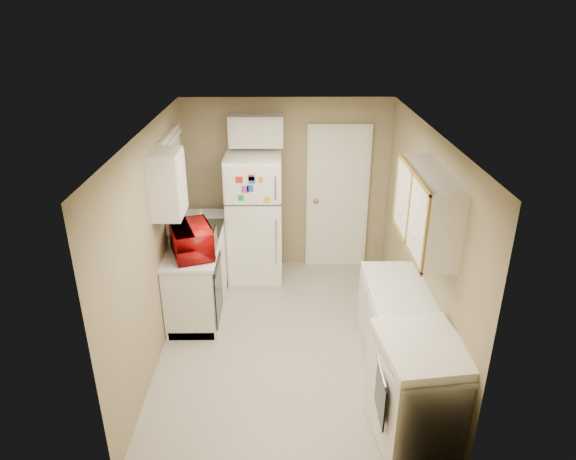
{
  "coord_description": "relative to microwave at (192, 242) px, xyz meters",
  "views": [
    {
      "loc": [
        -0.06,
        -4.81,
        3.51
      ],
      "look_at": [
        0.0,
        0.5,
        1.15
      ],
      "focal_mm": 32.0,
      "sensor_mm": 36.0,
      "label": 1
    }
  ],
  "objects": [
    {
      "name": "right_counter",
      "position": [
        2.18,
        -1.21,
        -0.6
      ],
      "size": [
        0.6,
        2.0,
        0.9
      ],
      "primitive_type": "cube",
      "color": "silver",
      "rests_on": "floor"
    },
    {
      "name": "refrigerator",
      "position": [
        0.65,
        1.1,
        -0.18
      ],
      "size": [
        0.72,
        0.7,
        1.74
      ],
      "primitive_type": "cube",
      "rotation": [
        0.0,
        0.0,
        -0.0
      ],
      "color": "white",
      "rests_on": "floor"
    },
    {
      "name": "wall_left",
      "position": [
        -0.32,
        -0.41,
        0.15
      ],
      "size": [
        3.8,
        3.8,
        0.0
      ],
      "primitive_type": "plane",
      "color": "#9D8B67",
      "rests_on": "floor"
    },
    {
      "name": "microwave",
      "position": [
        0.0,
        0.0,
        0.0
      ],
      "size": [
        0.7,
        0.53,
        0.41
      ],
      "primitive_type": "imported",
      "rotation": [
        0.0,
        0.0,
        1.91
      ],
      "color": "#9C0506",
      "rests_on": "left_counter"
    },
    {
      "name": "sink",
      "position": [
        -0.02,
        0.64,
        -0.19
      ],
      "size": [
        0.54,
        0.74,
        0.16
      ],
      "primitive_type": "cube",
      "color": "gray",
      "rests_on": "left_counter"
    },
    {
      "name": "interior_door",
      "position": [
        1.78,
        1.45,
        -0.03
      ],
      "size": [
        0.86,
        0.06,
        2.08
      ],
      "primitive_type": "cube",
      "color": "white",
      "rests_on": "floor"
    },
    {
      "name": "wall_right",
      "position": [
        2.48,
        -0.41,
        0.15
      ],
      "size": [
        3.8,
        3.8,
        0.0
      ],
      "primitive_type": "plane",
      "color": "#9D8B67",
      "rests_on": "floor"
    },
    {
      "name": "window_blinds",
      "position": [
        -0.28,
        0.64,
        0.55
      ],
      "size": [
        0.1,
        0.98,
        1.08
      ],
      "primitive_type": "cube",
      "color": "silver",
      "rests_on": "wall_left"
    },
    {
      "name": "stove",
      "position": [
        2.16,
        -1.81,
        -0.55
      ],
      "size": [
        0.76,
        0.9,
        1.0
      ],
      "primitive_type": "cube",
      "rotation": [
        0.0,
        0.0,
        0.12
      ],
      "color": "white",
      "rests_on": "floor"
    },
    {
      "name": "cabinet_over_fridge",
      "position": [
        0.68,
        1.34,
        0.95
      ],
      "size": [
        0.7,
        0.3,
        0.4
      ],
      "primitive_type": "cube",
      "color": "silver",
      "rests_on": "wall_back"
    },
    {
      "name": "dishwasher",
      "position": [
        0.27,
        -0.11,
        -0.56
      ],
      "size": [
        0.03,
        0.58,
        0.72
      ],
      "primitive_type": "cube",
      "color": "black",
      "rests_on": "floor"
    },
    {
      "name": "ceiling",
      "position": [
        1.08,
        -0.41,
        1.35
      ],
      "size": [
        3.8,
        3.8,
        0.0
      ],
      "primitive_type": "plane",
      "color": "white",
      "rests_on": "floor"
    },
    {
      "name": "left_counter",
      "position": [
        -0.02,
        0.49,
        -0.6
      ],
      "size": [
        0.6,
        1.8,
        0.9
      ],
      "primitive_type": "cube",
      "color": "silver",
      "rests_on": "floor"
    },
    {
      "name": "wall_front",
      "position": [
        1.08,
        -2.31,
        0.15
      ],
      "size": [
        2.8,
        2.8,
        0.0
      ],
      "primitive_type": "plane",
      "color": "#9D8B67",
      "rests_on": "floor"
    },
    {
      "name": "floor",
      "position": [
        1.08,
        -0.41,
        -1.05
      ],
      "size": [
        3.8,
        3.8,
        0.0
      ],
      "primitive_type": "plane",
      "color": "beige",
      "rests_on": "ground"
    },
    {
      "name": "soap_bottle",
      "position": [
        -0.03,
        0.87,
        -0.05
      ],
      "size": [
        0.11,
        0.11,
        0.19
      ],
      "primitive_type": "imported",
      "rotation": [
        0.0,
        0.0,
        0.36
      ],
      "color": "silver",
      "rests_on": "left_counter"
    },
    {
      "name": "upper_cabinet_left",
      "position": [
        -0.17,
        -0.19,
        0.75
      ],
      "size": [
        0.3,
        0.45,
        0.7
      ],
      "primitive_type": "cube",
      "color": "silver",
      "rests_on": "wall_left"
    },
    {
      "name": "upper_cabinet_right",
      "position": [
        2.33,
        -0.91,
        0.75
      ],
      "size": [
        0.3,
        1.2,
        0.7
      ],
      "primitive_type": "cube",
      "color": "silver",
      "rests_on": "wall_right"
    },
    {
      "name": "wall_back",
      "position": [
        1.08,
        1.49,
        0.15
      ],
      "size": [
        2.8,
        2.8,
        0.0
      ],
      "primitive_type": "plane",
      "color": "#9D8B67",
      "rests_on": "floor"
    }
  ]
}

